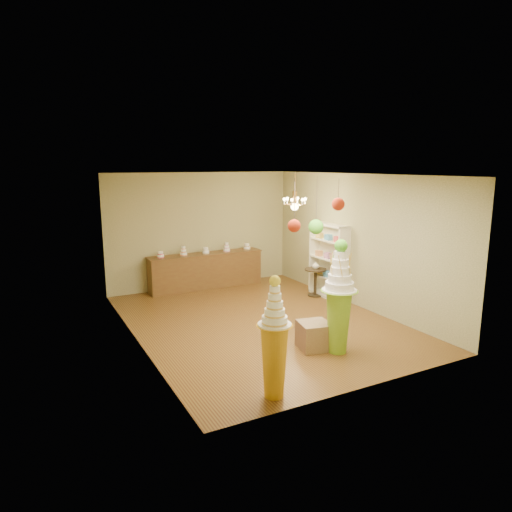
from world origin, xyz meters
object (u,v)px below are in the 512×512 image
pedestal_green (339,307)px  sideboard (206,270)px  pedestal_orange (274,351)px  round_table (315,278)px

pedestal_green → sideboard: bearing=95.2°
pedestal_orange → pedestal_green: bearing=25.3°
pedestal_green → sideboard: pedestal_green is taller
pedestal_green → round_table: bearing=61.4°
pedestal_orange → round_table: (3.39, 3.85, -0.24)m
pedestal_orange → round_table: size_ratio=2.55×
pedestal_orange → round_table: bearing=48.6°
pedestal_green → pedestal_orange: 1.93m
pedestal_orange → sideboard: (1.29, 5.82, -0.20)m
pedestal_green → round_table: 3.46m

